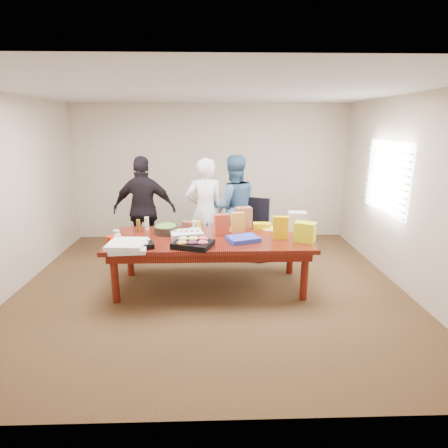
{
  "coord_description": "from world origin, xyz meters",
  "views": [
    {
      "loc": [
        0.04,
        -4.88,
        2.28
      ],
      "look_at": [
        0.2,
        0.1,
        0.92
      ],
      "focal_mm": 29.06,
      "sensor_mm": 36.0,
      "label": 1
    }
  ],
  "objects_px": {
    "salad_bowl": "(166,230)",
    "conference_table": "(210,262)",
    "person_right": "(233,207)",
    "person_center": "(205,211)",
    "sheet_cake": "(187,234)",
    "office_chair": "(258,231)"
  },
  "relations": [
    {
      "from": "conference_table",
      "to": "sheet_cake",
      "type": "xyz_separation_m",
      "value": [
        -0.33,
        0.04,
        0.41
      ]
    },
    {
      "from": "conference_table",
      "to": "salad_bowl",
      "type": "xyz_separation_m",
      "value": [
        -0.65,
        0.21,
        0.43
      ]
    },
    {
      "from": "person_right",
      "to": "salad_bowl",
      "type": "distance_m",
      "value": 1.5
    },
    {
      "from": "conference_table",
      "to": "sheet_cake",
      "type": "distance_m",
      "value": 0.53
    },
    {
      "from": "conference_table",
      "to": "person_right",
      "type": "relative_size",
      "value": 1.56
    },
    {
      "from": "office_chair",
      "to": "salad_bowl",
      "type": "relative_size",
      "value": 2.85
    },
    {
      "from": "salad_bowl",
      "to": "office_chair",
      "type": "bearing_deg",
      "value": 31.89
    },
    {
      "from": "conference_table",
      "to": "sheet_cake",
      "type": "height_order",
      "value": "sheet_cake"
    },
    {
      "from": "conference_table",
      "to": "office_chair",
      "type": "height_order",
      "value": "office_chair"
    },
    {
      "from": "salad_bowl",
      "to": "person_center",
      "type": "bearing_deg",
      "value": 57.19
    },
    {
      "from": "person_right",
      "to": "salad_bowl",
      "type": "relative_size",
      "value": 5.08
    },
    {
      "from": "person_center",
      "to": "person_right",
      "type": "bearing_deg",
      "value": -165.72
    },
    {
      "from": "office_chair",
      "to": "sheet_cake",
      "type": "bearing_deg",
      "value": -115.1
    },
    {
      "from": "person_right",
      "to": "sheet_cake",
      "type": "relative_size",
      "value": 4.1
    },
    {
      "from": "person_right",
      "to": "salad_bowl",
      "type": "height_order",
      "value": "person_right"
    },
    {
      "from": "conference_table",
      "to": "person_right",
      "type": "distance_m",
      "value": 1.44
    },
    {
      "from": "person_right",
      "to": "sheet_cake",
      "type": "height_order",
      "value": "person_right"
    },
    {
      "from": "salad_bowl",
      "to": "conference_table",
      "type": "bearing_deg",
      "value": -18.27
    },
    {
      "from": "office_chair",
      "to": "salad_bowl",
      "type": "bearing_deg",
      "value": -126.59
    },
    {
      "from": "office_chair",
      "to": "salad_bowl",
      "type": "xyz_separation_m",
      "value": [
        -1.47,
        -0.91,
        0.3
      ]
    },
    {
      "from": "salad_bowl",
      "to": "person_right",
      "type": "bearing_deg",
      "value": 45.77
    },
    {
      "from": "person_center",
      "to": "salad_bowl",
      "type": "distance_m",
      "value": 1.03
    }
  ]
}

